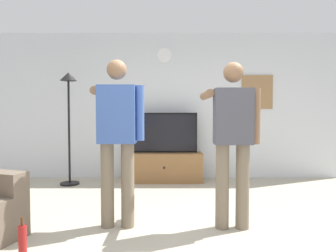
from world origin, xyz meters
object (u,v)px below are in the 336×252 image
object	(u,v)px
framed_picture	(257,92)
tv_stand	(165,167)
wall_clock	(165,55)
person_standing_nearer_lamp	(118,133)
television	(165,133)
person_standing_nearer_couch	(233,135)
beverage_bottle	(23,243)
floor_lamp	(69,105)

from	to	relation	value
framed_picture	tv_stand	bearing A→B (deg)	-170.29
wall_clock	person_standing_nearer_lamp	xyz separation A→B (m)	(-0.47, -2.41, -1.28)
television	person_standing_nearer_lamp	size ratio (longest dim) A/B	0.66
framed_picture	person_standing_nearer_lamp	xyz separation A→B (m)	(-2.20, -2.41, -0.60)
wall_clock	person_standing_nearer_couch	distance (m)	2.87
tv_stand	framed_picture	world-z (taller)	framed_picture
tv_stand	person_standing_nearer_couch	xyz separation A→B (m)	(0.74, -2.16, 0.73)
tv_stand	framed_picture	bearing A→B (deg)	9.71
person_standing_nearer_couch	beverage_bottle	bearing A→B (deg)	-159.21
television	wall_clock	distance (m)	1.44
person_standing_nearer_lamp	person_standing_nearer_couch	world-z (taller)	person_standing_nearer_lamp
person_standing_nearer_lamp	beverage_bottle	distance (m)	1.32
framed_picture	person_standing_nearer_lamp	bearing A→B (deg)	-132.33
person_standing_nearer_lamp	floor_lamp	bearing A→B (deg)	121.08
floor_lamp	person_standing_nearer_couch	world-z (taller)	floor_lamp
person_standing_nearer_couch	tv_stand	bearing A→B (deg)	109.01
tv_stand	person_standing_nearer_lamp	size ratio (longest dim) A/B	0.76
floor_lamp	person_standing_nearer_lamp	xyz separation A→B (m)	(1.14, -1.90, -0.35)
framed_picture	person_standing_nearer_lamp	distance (m)	3.32
framed_picture	beverage_bottle	bearing A→B (deg)	-132.07
person_standing_nearer_lamp	person_standing_nearer_couch	bearing A→B (deg)	-1.89
tv_stand	wall_clock	size ratio (longest dim) A/B	5.02
person_standing_nearer_lamp	wall_clock	bearing A→B (deg)	78.89
floor_lamp	tv_stand	bearing A→B (deg)	7.78
framed_picture	television	bearing A→B (deg)	-171.80
tv_stand	person_standing_nearer_lamp	distance (m)	2.30
person_standing_nearer_couch	floor_lamp	bearing A→B (deg)	140.61
floor_lamp	person_standing_nearer_lamp	distance (m)	2.24
wall_clock	person_standing_nearer_lamp	size ratio (longest dim) A/B	0.15
framed_picture	beverage_bottle	distance (m)	4.51
tv_stand	wall_clock	distance (m)	2.05
tv_stand	television	world-z (taller)	television
person_standing_nearer_couch	beverage_bottle	xyz separation A→B (m)	(-1.88, -0.71, -0.84)
wall_clock	beverage_bottle	bearing A→B (deg)	-109.71
floor_lamp	beverage_bottle	bearing A→B (deg)	-79.65
wall_clock	beverage_bottle	world-z (taller)	wall_clock
framed_picture	person_standing_nearer_lamp	size ratio (longest dim) A/B	0.35
television	person_standing_nearer_lamp	bearing A→B (deg)	-102.32
television	person_standing_nearer_lamp	world-z (taller)	person_standing_nearer_lamp
wall_clock	framed_picture	size ratio (longest dim) A/B	0.43
wall_clock	television	bearing A→B (deg)	-90.00
tv_stand	television	bearing A→B (deg)	90.00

